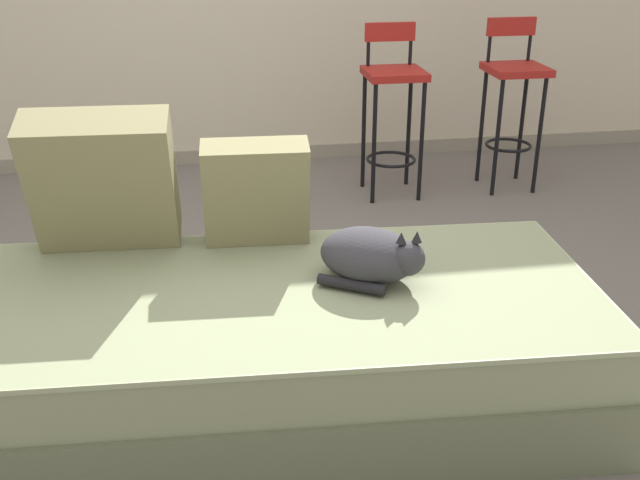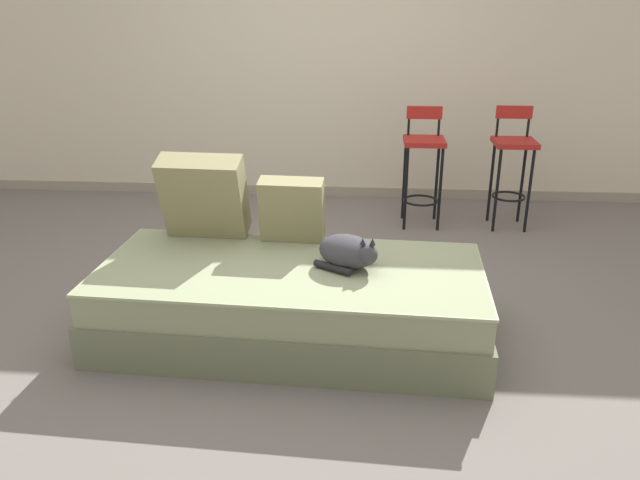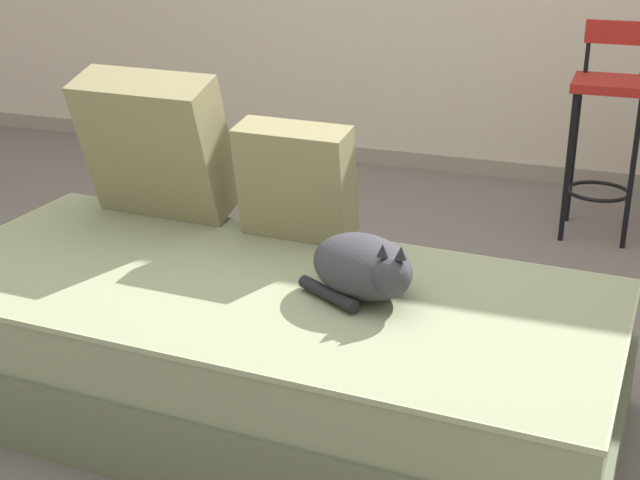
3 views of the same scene
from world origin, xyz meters
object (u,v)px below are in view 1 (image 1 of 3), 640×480
(couch, at_px, (280,346))
(throw_pillow_corner, at_px, (103,181))
(cat, at_px, (372,256))
(bar_stool_near_window, at_px, (393,97))
(bar_stool_by_doorway, at_px, (513,89))
(throw_pillow_middle, at_px, (256,192))

(couch, bearing_deg, throw_pillow_corner, 143.69)
(cat, distance_m, bar_stool_near_window, 1.94)
(throw_pillow_corner, height_order, bar_stool_near_window, bar_stool_near_window)
(throw_pillow_corner, distance_m, bar_stool_by_doorway, 2.57)
(cat, bearing_deg, couch, -174.81)
(couch, xyz_separation_m, throw_pillow_corner, (-0.55, 0.40, 0.46))
(bar_stool_by_doorway, bearing_deg, cat, -123.58)
(bar_stool_by_doorway, bearing_deg, couch, -129.23)
(bar_stool_near_window, bearing_deg, couch, -114.08)
(throw_pillow_corner, height_order, bar_stool_by_doorway, bar_stool_by_doorway)
(throw_pillow_middle, bearing_deg, bar_stool_near_window, 59.89)
(throw_pillow_corner, bearing_deg, throw_pillow_middle, -2.91)
(throw_pillow_middle, distance_m, bar_stool_near_window, 1.75)
(throw_pillow_middle, height_order, cat, throw_pillow_middle)
(throw_pillow_corner, xyz_separation_m, bar_stool_by_doorway, (2.10, 1.49, -0.10))
(cat, bearing_deg, throw_pillow_corner, 156.31)
(couch, xyz_separation_m, bar_stool_near_window, (0.85, 1.89, 0.35))
(throw_pillow_middle, xyz_separation_m, cat, (0.34, -0.35, -0.11))
(bar_stool_near_window, height_order, bar_stool_by_doorway, bar_stool_by_doorway)
(cat, bearing_deg, throw_pillow_middle, 134.18)
(bar_stool_by_doorway, bearing_deg, bar_stool_near_window, -179.96)
(couch, distance_m, throw_pillow_middle, 0.55)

